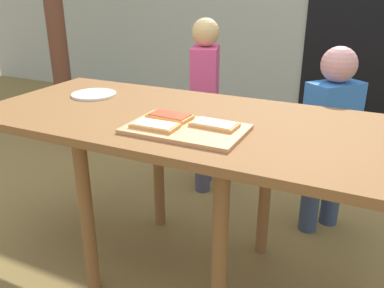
# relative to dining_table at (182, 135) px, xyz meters

# --- Properties ---
(ground_plane) EXTENTS (16.00, 16.00, 0.00)m
(ground_plane) POSITION_rel_dining_table_xyz_m (0.00, 0.00, -0.62)
(ground_plane) COLOR olive
(house_door) EXTENTS (0.90, 0.02, 2.00)m
(house_door) POSITION_rel_dining_table_xyz_m (0.43, 2.46, 0.38)
(house_door) COLOR black
(house_door) RESTS_ON ground
(dining_table) EXTENTS (1.58, 0.72, 0.70)m
(dining_table) POSITION_rel_dining_table_xyz_m (0.00, 0.00, 0.00)
(dining_table) COLOR brown
(dining_table) RESTS_ON ground
(cutting_board) EXTENTS (0.40, 0.25, 0.01)m
(cutting_board) POSITION_rel_dining_table_xyz_m (0.08, -0.14, 0.08)
(cutting_board) COLOR tan
(cutting_board) RESTS_ON dining_table
(pizza_slice_far_left) EXTENTS (0.16, 0.09, 0.01)m
(pizza_slice_far_left) POSITION_rel_dining_table_xyz_m (-0.01, -0.07, 0.10)
(pizza_slice_far_left) COLOR #E7A156
(pizza_slice_far_left) RESTS_ON cutting_board
(pizza_slice_near_left) EXTENTS (0.16, 0.08, 0.01)m
(pizza_slice_near_left) POSITION_rel_dining_table_xyz_m (-0.01, -0.18, 0.10)
(pizza_slice_near_left) COLOR #E7A156
(pizza_slice_near_left) RESTS_ON cutting_board
(pizza_slice_far_right) EXTENTS (0.16, 0.09, 0.01)m
(pizza_slice_far_right) POSITION_rel_dining_table_xyz_m (0.17, -0.09, 0.10)
(pizza_slice_far_right) COLOR #E7A156
(pizza_slice_far_right) RESTS_ON cutting_board
(plate_white_left) EXTENTS (0.19, 0.19, 0.01)m
(plate_white_left) POSITION_rel_dining_table_xyz_m (-0.49, 0.10, 0.08)
(plate_white_left) COLOR white
(plate_white_left) RESTS_ON dining_table
(child_left) EXTENTS (0.21, 0.27, 0.99)m
(child_left) POSITION_rel_dining_table_xyz_m (-0.24, 0.76, -0.07)
(child_left) COLOR #46465D
(child_left) RESTS_ON ground
(child_right) EXTENTS (0.26, 0.28, 0.91)m
(child_right) POSITION_rel_dining_table_xyz_m (0.47, 0.60, -0.11)
(child_right) COLOR #34435E
(child_right) RESTS_ON ground
(garden_hose_coil) EXTENTS (0.37, 0.37, 0.04)m
(garden_hose_coil) POSITION_rel_dining_table_xyz_m (-2.12, 1.99, -0.60)
(garden_hose_coil) COLOR #2E9561
(garden_hose_coil) RESTS_ON ground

